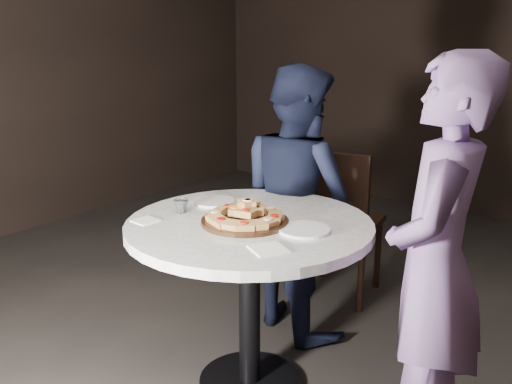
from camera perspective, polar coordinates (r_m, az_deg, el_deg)
floor at (r=3.02m, az=-1.12°, el=-18.41°), size 7.00×7.00×0.00m
table at (r=2.68m, az=-0.67°, el=-6.20°), size 1.47×1.47×0.86m
serving_board at (r=2.60m, az=-1.12°, el=-2.95°), size 0.50×0.50×0.02m
focaccia_pile at (r=2.59m, az=-1.04°, el=-2.18°), size 0.36×0.36×0.09m
plate_left at (r=2.92m, az=-4.25°, el=-0.93°), size 0.27×0.27×0.01m
plate_right at (r=2.50m, az=4.84°, el=-3.77°), size 0.26×0.26×0.01m
water_glass at (r=2.77m, az=-7.50°, el=-1.40°), size 0.09×0.09×0.06m
napkin_near at (r=2.68m, az=-10.99°, el=-2.82°), size 0.11×0.11×0.01m
napkin_far at (r=2.29m, az=1.23°, el=-5.71°), size 0.18×0.18×0.01m
chair_far at (r=3.65m, az=8.09°, el=-2.28°), size 0.56×0.58×1.01m
diner_navy at (r=3.27m, az=4.24°, el=-0.81°), size 0.90×0.80×1.54m
diner_teal at (r=2.35m, az=17.53°, el=-6.98°), size 0.52×0.67×1.64m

